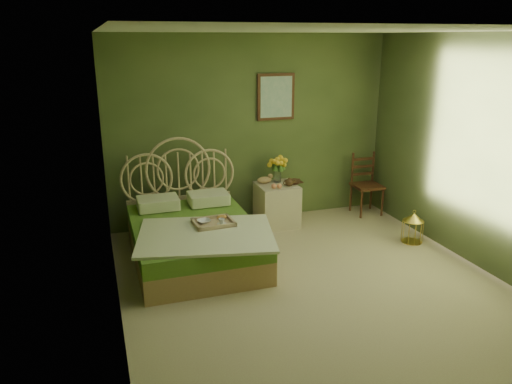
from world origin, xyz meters
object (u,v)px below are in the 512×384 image
object	(u,v)px
bed	(194,236)
nightstand	(277,200)
birdcage	(413,228)
chair	(365,180)

from	to	relation	value
bed	nightstand	distance (m)	1.54
birdcage	nightstand	bearing A→B (deg)	141.39
birdcage	chair	bearing A→B (deg)	90.00
bed	birdcage	size ratio (longest dim) A/B	5.32
nightstand	chair	bearing A→B (deg)	3.53
bed	chair	xyz separation A→B (m)	(2.78, 0.85, 0.21)
nightstand	chair	xyz separation A→B (m)	(1.44, 0.09, 0.14)
nightstand	birdcage	bearing A→B (deg)	-38.61
bed	birdcage	distance (m)	2.80
bed	nightstand	bearing A→B (deg)	29.62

